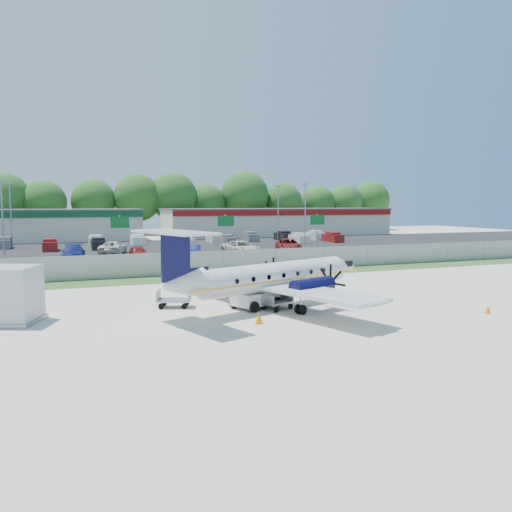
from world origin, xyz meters
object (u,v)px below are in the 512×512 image
object	(u,v)px
pushback_tug	(257,296)
baggage_cart_near	(277,302)
service_container	(11,297)
baggage_cart_far	(174,299)
aircraft	(272,276)

from	to	relation	value
pushback_tug	baggage_cart_near	xyz separation A→B (m)	(0.91, -0.95, -0.25)
service_container	baggage_cart_near	bearing A→B (deg)	-7.77
pushback_tug	baggage_cart_far	distance (m)	4.92
aircraft	baggage_cart_near	distance (m)	1.58
baggage_cart_far	service_container	distance (m)	8.70
baggage_cart_near	baggage_cart_far	xyz separation A→B (m)	(-5.49, 2.72, 0.04)
baggage_cart_far	pushback_tug	bearing A→B (deg)	-21.14
pushback_tug	service_container	distance (m)	13.26
aircraft	baggage_cart_near	bearing A→B (deg)	-87.55
aircraft	baggage_cart_far	size ratio (longest dim) A/B	7.00
service_container	baggage_cart_far	bearing A→B (deg)	5.30
baggage_cart_near	baggage_cart_far	bearing A→B (deg)	153.62
aircraft	baggage_cart_far	bearing A→B (deg)	159.92
aircraft	pushback_tug	distance (m)	1.46
pushback_tug	baggage_cart_far	size ratio (longest dim) A/B	1.41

